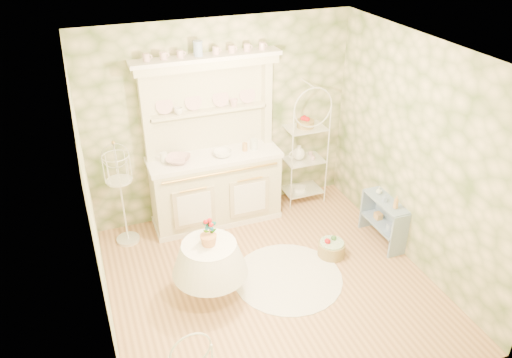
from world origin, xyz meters
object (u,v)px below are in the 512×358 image
object	(u,v)px
bakers_rack	(304,143)
birdcage_stand	(121,195)
side_shelf	(383,222)
round_table	(210,267)
kitchen_dresser	(214,146)
floor_basket	(331,249)

from	to	relation	value
bakers_rack	birdcage_stand	bearing A→B (deg)	-176.79
side_shelf	round_table	bearing A→B (deg)	-178.75
kitchen_dresser	birdcage_stand	world-z (taller)	kitchen_dresser
side_shelf	birdcage_stand	bearing A→B (deg)	155.56
side_shelf	floor_basket	xyz separation A→B (m)	(-0.77, -0.05, -0.19)
side_shelf	birdcage_stand	world-z (taller)	birdcage_stand
kitchen_dresser	bakers_rack	size ratio (longest dim) A/B	1.26
kitchen_dresser	bakers_rack	distance (m)	1.38
kitchen_dresser	birdcage_stand	size ratio (longest dim) A/B	1.64
birdcage_stand	side_shelf	bearing A→B (deg)	-20.56
round_table	floor_basket	distance (m)	1.65
bakers_rack	floor_basket	distance (m)	1.61
bakers_rack	floor_basket	world-z (taller)	bakers_rack
bakers_rack	birdcage_stand	xyz separation A→B (m)	(-2.60, -0.16, -0.21)
side_shelf	birdcage_stand	xyz separation A→B (m)	(-3.12, 1.17, 0.41)
side_shelf	round_table	distance (m)	2.39
round_table	floor_basket	world-z (taller)	round_table
round_table	birdcage_stand	size ratio (longest dim) A/B	0.57
kitchen_dresser	floor_basket	bearing A→B (deg)	-48.99
bakers_rack	round_table	size ratio (longest dim) A/B	2.28
birdcage_stand	round_table	bearing A→B (deg)	-61.90
bakers_rack	side_shelf	distance (m)	1.56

